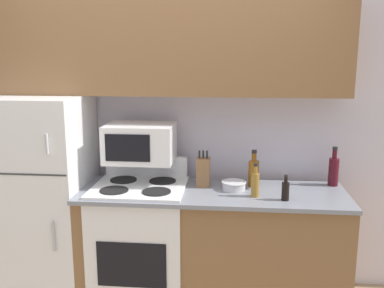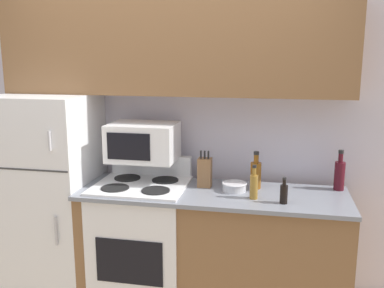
# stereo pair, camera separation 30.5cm
# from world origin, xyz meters

# --- Properties ---
(wall_back) EXTENTS (8.00, 0.05, 2.55)m
(wall_back) POSITION_xyz_m (0.00, 0.71, 1.27)
(wall_back) COLOR silver
(wall_back) RESTS_ON ground_plane
(lower_cabinets) EXTENTS (1.95, 0.64, 0.91)m
(lower_cabinets) POSITION_xyz_m (0.35, 0.30, 0.45)
(lower_cabinets) COLOR brown
(lower_cabinets) RESTS_ON ground_plane
(refrigerator) EXTENTS (0.70, 0.70, 1.58)m
(refrigerator) POSITION_xyz_m (-0.97, 0.34, 0.79)
(refrigerator) COLOR white
(refrigerator) RESTS_ON ground_plane
(upper_cabinets) EXTENTS (2.64, 0.34, 0.72)m
(upper_cabinets) POSITION_xyz_m (0.00, 0.52, 1.94)
(upper_cabinets) COLOR brown
(upper_cabinets) RESTS_ON refrigerator
(stove) EXTENTS (0.68, 0.62, 1.09)m
(stove) POSITION_xyz_m (-0.20, 0.29, 0.48)
(stove) COLOR white
(stove) RESTS_ON ground_plane
(microwave) EXTENTS (0.51, 0.38, 0.28)m
(microwave) POSITION_xyz_m (-0.21, 0.39, 1.23)
(microwave) COLOR white
(microwave) RESTS_ON stove
(knife_block) EXTENTS (0.10, 0.09, 0.28)m
(knife_block) POSITION_xyz_m (0.27, 0.39, 1.02)
(knife_block) COLOR brown
(knife_block) RESTS_ON lower_cabinets
(bowl) EXTENTS (0.18, 0.18, 0.06)m
(bowl) POSITION_xyz_m (0.50, 0.33, 0.94)
(bowl) COLOR silver
(bowl) RESTS_ON lower_cabinets
(bottle_wine_red) EXTENTS (0.08, 0.08, 0.30)m
(bottle_wine_red) POSITION_xyz_m (1.25, 0.51, 1.03)
(bottle_wine_red) COLOR #470F19
(bottle_wine_red) RESTS_ON lower_cabinets
(bottle_vinegar) EXTENTS (0.06, 0.06, 0.24)m
(bottle_vinegar) POSITION_xyz_m (0.65, 0.18, 1.00)
(bottle_vinegar) COLOR olive
(bottle_vinegar) RESTS_ON lower_cabinets
(bottle_soy_sauce) EXTENTS (0.05, 0.05, 0.18)m
(bottle_soy_sauce) POSITION_xyz_m (0.85, 0.13, 0.98)
(bottle_soy_sauce) COLOR black
(bottle_soy_sauce) RESTS_ON lower_cabinets
(bottle_whiskey) EXTENTS (0.08, 0.08, 0.28)m
(bottle_whiskey) POSITION_xyz_m (0.65, 0.43, 1.02)
(bottle_whiskey) COLOR brown
(bottle_whiskey) RESTS_ON lower_cabinets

